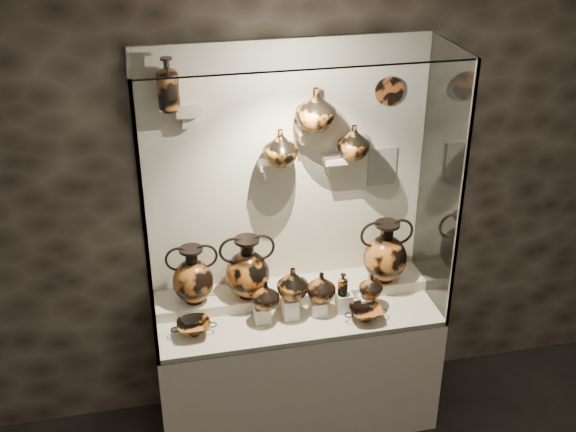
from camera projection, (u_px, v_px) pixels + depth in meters
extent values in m
cube|color=#2E251D|center=(285.00, 173.00, 4.26)|extent=(5.00, 0.02, 3.20)
cube|color=beige|center=(296.00, 368.00, 4.53)|extent=(1.70, 0.60, 0.80)
cube|color=beige|center=(297.00, 313.00, 4.34)|extent=(1.68, 0.58, 0.03)
cube|color=beige|center=(290.00, 293.00, 4.48)|extent=(1.70, 0.25, 0.10)
cube|color=beige|center=(285.00, 174.00, 4.26)|extent=(1.70, 0.03, 1.60)
cube|color=white|center=(310.00, 220.00, 3.73)|extent=(1.70, 0.01, 1.60)
cube|color=white|center=(142.00, 211.00, 3.82)|extent=(0.01, 0.60, 1.60)
cube|color=white|center=(440.00, 182.00, 4.15)|extent=(0.01, 0.60, 1.60)
cube|color=white|center=(298.00, 53.00, 3.62)|extent=(1.70, 0.60, 0.01)
cube|color=gray|center=(146.00, 237.00, 3.57)|extent=(0.02, 0.02, 1.60)
cube|color=gray|center=(461.00, 204.00, 3.89)|extent=(0.02, 0.02, 1.60)
cube|color=silver|center=(262.00, 314.00, 4.23)|extent=(0.09, 0.09, 0.10)
cube|color=silver|center=(290.00, 308.00, 4.25)|extent=(0.09, 0.09, 0.13)
cube|color=silver|center=(318.00, 307.00, 4.30)|extent=(0.09, 0.09, 0.09)
cube|color=silver|center=(344.00, 302.00, 4.32)|extent=(0.09, 0.09, 0.12)
cube|color=silver|center=(366.00, 302.00, 4.36)|extent=(0.09, 0.09, 0.08)
cube|color=beige|center=(188.00, 112.00, 3.88)|extent=(0.14, 0.12, 0.04)
cube|color=beige|center=(271.00, 164.00, 4.13)|extent=(0.14, 0.12, 0.04)
cube|color=beige|center=(305.00, 129.00, 4.07)|extent=(0.10, 0.12, 0.04)
cube|color=beige|center=(335.00, 159.00, 4.20)|extent=(0.14, 0.12, 0.04)
imported|color=#A5551F|center=(266.00, 295.00, 4.16)|extent=(0.18, 0.18, 0.17)
imported|color=#BB6221|center=(293.00, 283.00, 4.20)|extent=(0.21, 0.21, 0.20)
imported|color=#A5551F|center=(321.00, 286.00, 4.25)|extent=(0.21, 0.21, 0.18)
imported|color=#A5551F|center=(371.00, 285.00, 4.31)|extent=(0.16, 0.16, 0.15)
imported|color=#BB6221|center=(280.00, 147.00, 4.04)|extent=(0.23, 0.23, 0.21)
imported|color=#BB6221|center=(316.00, 109.00, 3.97)|extent=(0.25, 0.25, 0.24)
imported|color=#BB6221|center=(354.00, 142.00, 4.13)|extent=(0.22, 0.22, 0.20)
cylinder|color=#A24620|center=(389.00, 91.00, 4.13)|extent=(0.17, 0.02, 0.17)
cube|color=beige|center=(382.00, 167.00, 4.35)|extent=(0.18, 0.01, 0.24)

